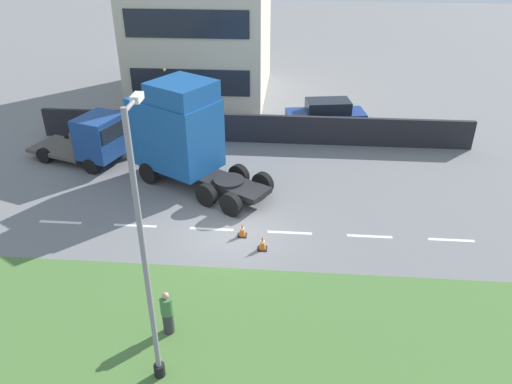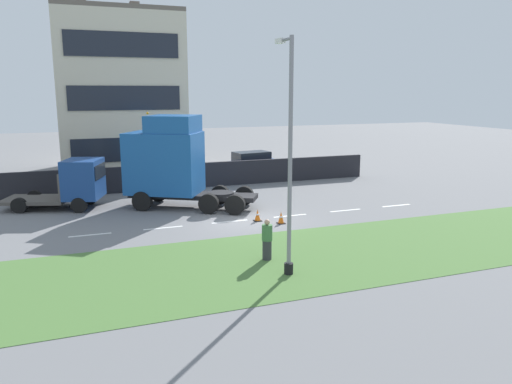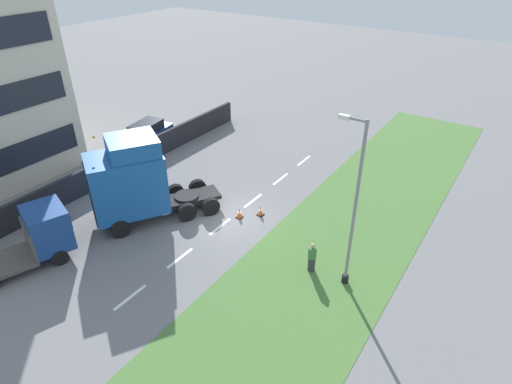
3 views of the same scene
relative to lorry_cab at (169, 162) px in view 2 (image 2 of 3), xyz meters
name	(u,v)px [view 2 (image 2 of 3)]	position (x,y,z in m)	size (l,w,h in m)	color
ground_plane	(247,220)	(-4.16, -2.93, -2.47)	(120.00, 120.00, 0.00)	slate
grass_verge	(301,257)	(-10.16, -2.93, -2.46)	(7.00, 44.00, 0.01)	#4C7538
lane_markings	(261,219)	(-4.16, -3.63, -2.46)	(0.16, 17.80, 0.00)	white
boundary_wall	(200,175)	(4.84, -2.93, -1.66)	(0.25, 24.00, 1.60)	#232328
building_block	(117,95)	(13.38, 1.18, 3.40)	(10.28, 8.59, 12.82)	beige
lorry_cab	(169,162)	(0.00, 0.00, 0.00)	(5.60, 6.92, 5.06)	black
flatbed_truck	(75,183)	(1.38, 4.76, -1.08)	(3.70, 5.50, 2.63)	navy
parked_car	(250,166)	(6.55, -7.05, -1.51)	(2.42, 4.72, 1.95)	navy
lamp_post	(289,168)	(-11.51, -1.76, 1.22)	(1.27, 0.31, 7.88)	black
pedestrian	(267,240)	(-9.93, -1.63, -1.71)	(0.39, 0.39, 1.55)	#333338
traffic_cone_lead	(258,215)	(-4.53, -3.33, -2.18)	(0.36, 0.36, 0.58)	black
traffic_cone_trailing	(281,218)	(-5.37, -4.20, -2.18)	(0.36, 0.36, 0.58)	black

